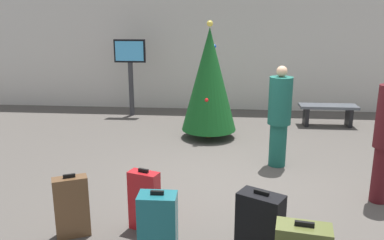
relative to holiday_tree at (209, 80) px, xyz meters
The scene contains 10 objects.
ground_plane 2.60m from the holiday_tree, 75.57° to the right, with size 16.00×16.00×0.00m, color #514C47.
back_wall 2.75m from the holiday_tree, 77.79° to the left, with size 16.00×0.20×3.28m, color beige.
holiday_tree is the anchor object (origin of this frame).
flight_info_kiosk 2.64m from the holiday_tree, 139.47° to the left, with size 0.76×0.12×1.87m.
waiting_bench 2.99m from the holiday_tree, 22.96° to the left, with size 1.27×0.44×0.48m.
traveller_0 1.94m from the holiday_tree, 50.67° to the right, with size 0.47×0.47×1.67m.
suitcase_2 4.46m from the holiday_tree, 93.97° to the right, with size 0.38×0.25×0.81m.
suitcase_3 4.23m from the holiday_tree, 109.25° to the right, with size 0.41×0.31×0.75m.
suitcase_5 4.26m from the holiday_tree, 80.11° to the right, with size 0.52×0.44×0.73m.
suitcase_6 3.83m from the holiday_tree, 98.94° to the right, with size 0.39×0.27×0.75m.
Camera 1 is at (-0.24, -5.63, 2.45)m, focal length 37.37 mm.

